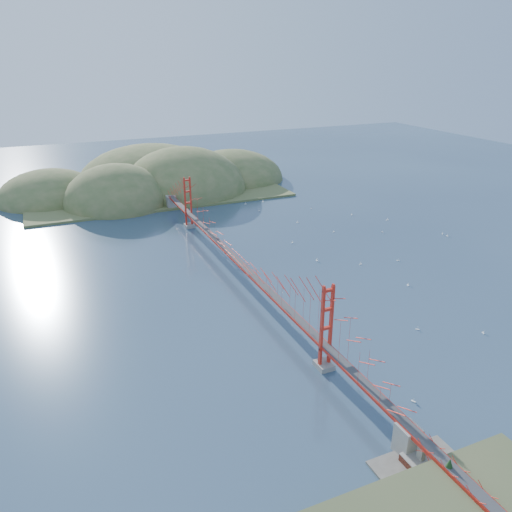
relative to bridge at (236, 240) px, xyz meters
name	(u,v)px	position (x,y,z in m)	size (l,w,h in m)	color
ground	(237,277)	(0.00, -0.18, -7.01)	(320.00, 320.00, 0.00)	#2B4157
bridge	(236,240)	(0.00, 0.00, 0.00)	(2.20, 94.40, 12.00)	gray
approach_viaduct	(452,476)	(0.00, -52.09, -4.46)	(1.40, 12.00, 3.38)	red
promontory	(423,470)	(0.00, -48.68, -6.89)	(9.00, 6.00, 0.24)	#59544C
fort	(422,459)	(0.40, -47.98, -6.34)	(3.70, 2.30, 1.75)	maroon
far_headlands	(159,187)	(2.21, 68.33, -7.01)	(84.00, 58.00, 25.00)	olive
sailboat_0	(317,260)	(16.83, 0.69, -6.85)	(0.50, 0.62, 0.73)	white
sailboat_8	(311,208)	(32.70, 31.03, -6.87)	(0.52, 0.52, 0.59)	white
sailboat_11	(382,232)	(38.49, 9.11, -6.87)	(0.57, 0.57, 0.59)	white
sailboat_10	(413,401)	(6.00, -40.18, -6.86)	(0.56, 0.56, 0.63)	white
sailboat_14	(408,285)	(25.82, -15.11, -6.87)	(0.54, 0.56, 0.63)	white
sailboat_2	(361,264)	(23.55, -4.17, -6.86)	(0.55, 0.46, 0.63)	white
sailboat_15	(263,201)	(24.01, 41.82, -6.87)	(0.47, 0.53, 0.61)	white
sailboat_3	(292,242)	(16.96, 11.23, -6.86)	(0.61, 0.61, 0.64)	white
sailboat_9	(443,234)	(49.85, 2.66, -6.87)	(0.60, 0.60, 0.63)	white
sailboat_7	(334,232)	(28.60, 13.58, -6.87)	(0.49, 0.39, 0.58)	white
sailboat_4	(352,215)	(39.31, 22.54, -6.86)	(0.66, 0.66, 0.69)	white
sailboat_12	(245,204)	(18.94, 41.82, -6.86)	(0.56, 0.46, 0.66)	white
sailboat_6	(418,329)	(17.30, -27.55, -6.87)	(0.58, 0.58, 0.61)	white
sailboat_17	(387,220)	(44.90, 15.66, -6.85)	(0.65, 0.65, 0.74)	white
sailboat_16	(297,222)	(24.30, 22.71, -6.86)	(0.64, 0.64, 0.67)	white
sailboat_1	(398,260)	(31.23, -5.51, -6.86)	(0.60, 0.60, 0.63)	white
sailboat_5	(447,236)	(49.91, 1.32, -6.85)	(0.54, 0.63, 0.72)	white
sailboat_extra_0	(483,332)	(25.29, -32.10, -6.87)	(0.47, 0.51, 0.57)	white
sailboat_extra_1	(259,211)	(19.68, 34.76, -6.87)	(0.55, 0.54, 0.62)	white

